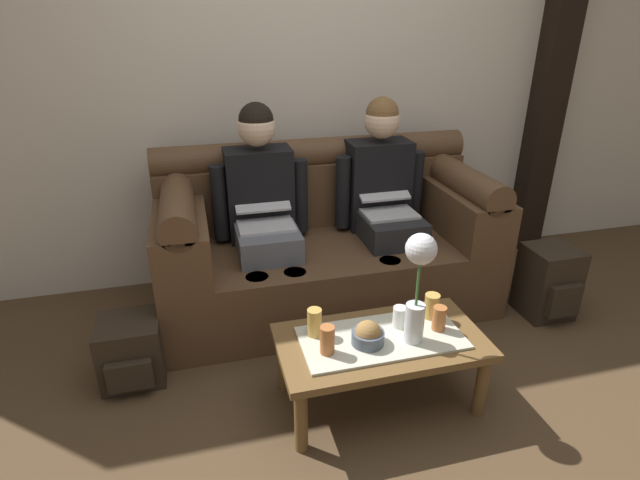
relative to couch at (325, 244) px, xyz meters
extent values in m
plane|color=#4C3823|center=(0.00, -1.17, -0.38)|extent=(14.00, 14.00, 0.00)
cube|color=beige|center=(0.00, 0.53, 1.07)|extent=(6.00, 0.12, 2.90)
cube|color=black|center=(1.72, 0.41, 1.07)|extent=(0.20, 0.20, 2.90)
cube|color=#513823|center=(0.00, -0.07, -0.17)|extent=(1.94, 0.88, 0.42)
cube|color=#513823|center=(0.00, 0.26, 0.24)|extent=(1.94, 0.22, 0.40)
cylinder|color=#513823|center=(0.00, 0.26, 0.50)|extent=(1.94, 0.18, 0.18)
cube|color=#513823|center=(-0.83, -0.07, 0.18)|extent=(0.28, 0.88, 0.28)
cylinder|color=#513823|center=(-0.83, -0.07, 0.37)|extent=(0.18, 0.88, 0.18)
cube|color=#513823|center=(0.83, -0.07, 0.18)|extent=(0.28, 0.88, 0.28)
cylinder|color=#513823|center=(0.83, -0.07, 0.37)|extent=(0.18, 0.88, 0.18)
cube|color=#595B66|center=(-0.37, -0.13, 0.12)|extent=(0.34, 0.40, 0.15)
cylinder|color=#595B66|center=(-0.47, -0.39, -0.17)|extent=(0.12, 0.12, 0.42)
cylinder|color=#595B66|center=(-0.27, -0.39, -0.17)|extent=(0.12, 0.12, 0.42)
cube|color=black|center=(-0.37, 0.11, 0.31)|extent=(0.38, 0.22, 0.54)
cylinder|color=black|center=(-0.60, 0.07, 0.29)|extent=(0.09, 0.09, 0.44)
cylinder|color=black|center=(-0.13, 0.07, 0.29)|extent=(0.09, 0.09, 0.44)
sphere|color=beige|center=(-0.37, 0.09, 0.71)|extent=(0.21, 0.21, 0.21)
sphere|color=black|center=(-0.37, 0.09, 0.75)|extent=(0.19, 0.19, 0.19)
cube|color=silver|center=(-0.37, -0.11, 0.20)|extent=(0.31, 0.22, 0.02)
cube|color=silver|center=(-0.37, 0.04, 0.31)|extent=(0.31, 0.20, 0.09)
cube|color=black|center=(-0.37, 0.03, 0.30)|extent=(0.27, 0.17, 0.08)
cube|color=#232326|center=(0.37, -0.13, 0.12)|extent=(0.34, 0.40, 0.15)
cylinder|color=#232326|center=(0.27, -0.39, -0.17)|extent=(0.12, 0.12, 0.42)
cylinder|color=#232326|center=(0.47, -0.39, -0.17)|extent=(0.12, 0.12, 0.42)
cube|color=black|center=(0.37, 0.11, 0.31)|extent=(0.38, 0.22, 0.54)
cylinder|color=black|center=(0.13, 0.07, 0.29)|extent=(0.09, 0.09, 0.44)
cylinder|color=black|center=(0.60, 0.07, 0.29)|extent=(0.09, 0.09, 0.44)
sphere|color=beige|center=(0.37, 0.09, 0.71)|extent=(0.21, 0.21, 0.21)
sphere|color=brown|center=(0.37, 0.09, 0.75)|extent=(0.19, 0.19, 0.19)
cube|color=silver|center=(0.37, -0.11, 0.20)|extent=(0.31, 0.22, 0.02)
cube|color=silver|center=(0.37, 0.04, 0.31)|extent=(0.31, 0.20, 0.09)
cube|color=black|center=(0.37, 0.03, 0.30)|extent=(0.27, 0.17, 0.08)
cube|color=brown|center=(0.00, -0.96, -0.05)|extent=(0.92, 0.48, 0.04)
cube|color=beige|center=(0.00, -0.96, -0.03)|extent=(0.72, 0.34, 0.01)
cylinder|color=brown|center=(-0.41, -1.15, -0.22)|extent=(0.06, 0.06, 0.31)
cylinder|color=brown|center=(0.41, -1.15, -0.22)|extent=(0.06, 0.06, 0.31)
cylinder|color=brown|center=(-0.41, -0.77, -0.22)|extent=(0.06, 0.06, 0.31)
cylinder|color=brown|center=(0.41, -0.77, -0.22)|extent=(0.06, 0.06, 0.31)
cylinder|color=silver|center=(0.12, -1.02, 0.07)|extent=(0.08, 0.08, 0.18)
cylinder|color=#3D7538|center=(0.12, -1.02, 0.27)|extent=(0.01, 0.01, 0.22)
sphere|color=silver|center=(0.12, -1.02, 0.42)|extent=(0.13, 0.13, 0.13)
cylinder|color=#4C5666|center=(-0.07, -0.99, 0.01)|extent=(0.14, 0.14, 0.06)
sphere|color=olive|center=(-0.07, -0.99, 0.03)|extent=(0.12, 0.12, 0.12)
cylinder|color=gold|center=(-0.28, -0.87, 0.04)|extent=(0.06, 0.06, 0.13)
cylinder|color=gold|center=(0.28, -0.87, 0.04)|extent=(0.07, 0.07, 0.12)
cylinder|color=white|center=(0.11, -0.90, 0.03)|extent=(0.06, 0.06, 0.10)
cylinder|color=#B26633|center=(-0.26, -1.01, 0.04)|extent=(0.06, 0.06, 0.13)
cylinder|color=#B26633|center=(0.27, -0.97, 0.04)|extent=(0.06, 0.06, 0.11)
cube|color=#2D2319|center=(1.23, -0.50, -0.16)|extent=(0.28, 0.27, 0.43)
cube|color=#2D2319|center=(1.23, -0.66, -0.21)|extent=(0.20, 0.05, 0.19)
cube|color=#2D2319|center=(-1.11, -0.50, -0.22)|extent=(0.29, 0.28, 0.32)
cube|color=#2D2319|center=(-1.11, -0.66, -0.25)|extent=(0.21, 0.05, 0.14)
camera|label=1|loc=(-0.72, -2.66, 1.28)|focal=28.03mm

